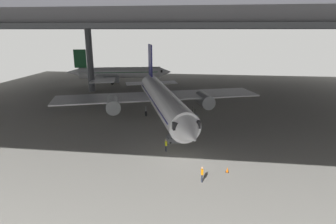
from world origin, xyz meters
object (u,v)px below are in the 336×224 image
Objects in this scene: airplane_main at (162,99)px; boarding_stairs at (181,136)px; crew_worker_by_stairs at (166,145)px; crew_worker_near_nose at (202,173)px; airplane_distant at (118,73)px; traffic_cone_orange at (227,170)px.

boarding_stairs is (4.28, -10.23, -2.88)m from airplane_main.
airplane_main reaches higher than boarding_stairs.
airplane_main reaches higher than crew_worker_by_stairs.
crew_worker_near_nose is at bearing -74.19° from boarding_stairs.
airplane_distant is at bearing 115.11° from crew_worker_near_nose.
boarding_stairs reaches higher than crew_worker_near_nose.
boarding_stairs is 11.58m from crew_worker_near_nose.
airplane_main is 22.77m from crew_worker_near_nose.
crew_worker_by_stairs is at bearing 147.72° from traffic_cone_orange.
crew_worker_by_stairs is at bearing -79.43° from airplane_main.
airplane_main is 23.77× the size of crew_worker_by_stairs.
airplane_main reaches higher than traffic_cone_orange.
crew_worker_near_nose is 0.06× the size of airplane_distant.
crew_worker_by_stairs is at bearing -113.02° from boarding_stairs.
airplane_distant is at bearing 117.30° from boarding_stairs.
crew_worker_by_stairs is at bearing 123.44° from crew_worker_near_nose.
airplane_main is at bearing 118.42° from traffic_cone_orange.
airplane_distant reaches higher than traffic_cone_orange.
airplane_distant is (-18.22, 33.37, -0.44)m from airplane_main.
traffic_cone_orange is at bearing -55.55° from boarding_stairs.
crew_worker_by_stairs reaches higher than traffic_cone_orange.
crew_worker_near_nose is at bearing -56.56° from crew_worker_by_stairs.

